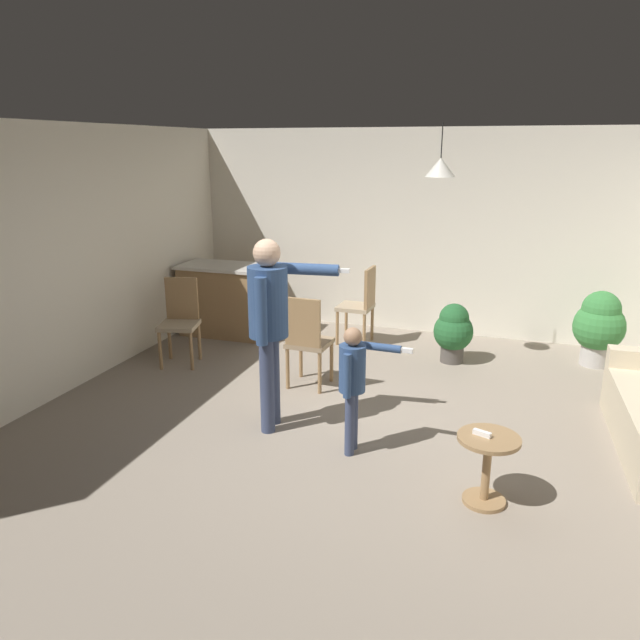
{
  "coord_description": "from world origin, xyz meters",
  "views": [
    {
      "loc": [
        1.17,
        -4.83,
        2.47
      ],
      "look_at": [
        -0.41,
        -0.04,
        1.0
      ],
      "focal_mm": 33.65,
      "sensor_mm": 36.0,
      "label": 1
    }
  ],
  "objects_px": {
    "kitchen_counter": "(228,300)",
    "potted_plant_by_wall": "(599,325)",
    "spare_remote_on_table": "(482,433)",
    "dining_chair_near_wall": "(180,318)",
    "side_table_by_couch": "(487,461)",
    "potted_plant_corner": "(453,330)",
    "person_child": "(353,376)",
    "dining_chair_centre_back": "(361,302)",
    "dining_chair_by_counter": "(307,338)",
    "person_adult": "(270,314)"
  },
  "relations": [
    {
      "from": "kitchen_counter",
      "to": "spare_remote_on_table",
      "type": "distance_m",
      "value": 4.66
    },
    {
      "from": "potted_plant_by_wall",
      "to": "potted_plant_corner",
      "type": "bearing_deg",
      "value": -165.41
    },
    {
      "from": "dining_chair_by_counter",
      "to": "potted_plant_corner",
      "type": "xyz_separation_m",
      "value": [
        1.37,
        1.28,
        -0.16
      ]
    },
    {
      "from": "kitchen_counter",
      "to": "person_child",
      "type": "distance_m",
      "value": 3.62
    },
    {
      "from": "kitchen_counter",
      "to": "dining_chair_near_wall",
      "type": "relative_size",
      "value": 1.26
    },
    {
      "from": "side_table_by_couch",
      "to": "dining_chair_by_counter",
      "type": "height_order",
      "value": "dining_chair_by_counter"
    },
    {
      "from": "side_table_by_couch",
      "to": "potted_plant_corner",
      "type": "distance_m",
      "value": 2.95
    },
    {
      "from": "side_table_by_couch",
      "to": "potted_plant_corner",
      "type": "bearing_deg",
      "value": 100.8
    },
    {
      "from": "side_table_by_couch",
      "to": "potted_plant_by_wall",
      "type": "height_order",
      "value": "potted_plant_by_wall"
    },
    {
      "from": "person_child",
      "to": "kitchen_counter",
      "type": "bearing_deg",
      "value": -134.38
    },
    {
      "from": "potted_plant_corner",
      "to": "potted_plant_by_wall",
      "type": "height_order",
      "value": "potted_plant_by_wall"
    },
    {
      "from": "spare_remote_on_table",
      "to": "dining_chair_by_counter",
      "type": "bearing_deg",
      "value": 139.18
    },
    {
      "from": "person_adult",
      "to": "potted_plant_by_wall",
      "type": "distance_m",
      "value": 4.03
    },
    {
      "from": "kitchen_counter",
      "to": "side_table_by_couch",
      "type": "height_order",
      "value": "kitchen_counter"
    },
    {
      "from": "potted_plant_corner",
      "to": "dining_chair_by_counter",
      "type": "bearing_deg",
      "value": -136.76
    },
    {
      "from": "potted_plant_by_wall",
      "to": "person_child",
      "type": "bearing_deg",
      "value": -126.57
    },
    {
      "from": "person_adult",
      "to": "potted_plant_corner",
      "type": "distance_m",
      "value": 2.72
    },
    {
      "from": "person_child",
      "to": "dining_chair_near_wall",
      "type": "xyz_separation_m",
      "value": [
        -2.48,
        1.46,
        -0.13
      ]
    },
    {
      "from": "side_table_by_couch",
      "to": "person_child",
      "type": "relative_size",
      "value": 0.48
    },
    {
      "from": "kitchen_counter",
      "to": "dining_chair_centre_back",
      "type": "relative_size",
      "value": 1.26
    },
    {
      "from": "dining_chair_by_counter",
      "to": "dining_chair_centre_back",
      "type": "bearing_deg",
      "value": 87.15
    },
    {
      "from": "person_child",
      "to": "potted_plant_corner",
      "type": "bearing_deg",
      "value": 170.25
    },
    {
      "from": "dining_chair_near_wall",
      "to": "spare_remote_on_table",
      "type": "distance_m",
      "value": 4.0
    },
    {
      "from": "dining_chair_near_wall",
      "to": "dining_chair_centre_back",
      "type": "distance_m",
      "value": 2.27
    },
    {
      "from": "kitchen_counter",
      "to": "potted_plant_by_wall",
      "type": "bearing_deg",
      "value": 3.13
    },
    {
      "from": "dining_chair_centre_back",
      "to": "spare_remote_on_table",
      "type": "distance_m",
      "value": 3.66
    },
    {
      "from": "potted_plant_corner",
      "to": "person_child",
      "type": "bearing_deg",
      "value": -102.42
    },
    {
      "from": "dining_chair_centre_back",
      "to": "potted_plant_by_wall",
      "type": "xyz_separation_m",
      "value": [
        2.81,
        0.08,
        -0.06
      ]
    },
    {
      "from": "dining_chair_by_counter",
      "to": "side_table_by_couch",
      "type": "bearing_deg",
      "value": -37.45
    },
    {
      "from": "kitchen_counter",
      "to": "dining_chair_near_wall",
      "type": "bearing_deg",
      "value": -91.03
    },
    {
      "from": "potted_plant_by_wall",
      "to": "person_adult",
      "type": "bearing_deg",
      "value": -137.86
    },
    {
      "from": "dining_chair_near_wall",
      "to": "potted_plant_corner",
      "type": "bearing_deg",
      "value": -176.41
    },
    {
      "from": "side_table_by_couch",
      "to": "person_child",
      "type": "distance_m",
      "value": 1.23
    },
    {
      "from": "kitchen_counter",
      "to": "side_table_by_couch",
      "type": "relative_size",
      "value": 2.42
    },
    {
      "from": "kitchen_counter",
      "to": "dining_chair_near_wall",
      "type": "height_order",
      "value": "dining_chair_near_wall"
    },
    {
      "from": "person_adult",
      "to": "spare_remote_on_table",
      "type": "relative_size",
      "value": 13.25
    },
    {
      "from": "dining_chair_centre_back",
      "to": "potted_plant_by_wall",
      "type": "distance_m",
      "value": 2.81
    },
    {
      "from": "kitchen_counter",
      "to": "dining_chair_near_wall",
      "type": "distance_m",
      "value": 1.18
    },
    {
      "from": "dining_chair_by_counter",
      "to": "dining_chair_centre_back",
      "type": "relative_size",
      "value": 1.0
    },
    {
      "from": "kitchen_counter",
      "to": "person_child",
      "type": "relative_size",
      "value": 1.16
    },
    {
      "from": "person_child",
      "to": "dining_chair_centre_back",
      "type": "bearing_deg",
      "value": -164.06
    },
    {
      "from": "potted_plant_by_wall",
      "to": "spare_remote_on_table",
      "type": "height_order",
      "value": "potted_plant_by_wall"
    },
    {
      "from": "kitchen_counter",
      "to": "potted_plant_by_wall",
      "type": "distance_m",
      "value": 4.61
    },
    {
      "from": "potted_plant_by_wall",
      "to": "spare_remote_on_table",
      "type": "bearing_deg",
      "value": -108.32
    },
    {
      "from": "dining_chair_near_wall",
      "to": "potted_plant_by_wall",
      "type": "xyz_separation_m",
      "value": [
        4.63,
        1.43,
        -0.06
      ]
    },
    {
      "from": "kitchen_counter",
      "to": "person_adult",
      "type": "xyz_separation_m",
      "value": [
        1.65,
        -2.43,
        0.59
      ]
    },
    {
      "from": "kitchen_counter",
      "to": "spare_remote_on_table",
      "type": "bearing_deg",
      "value": -41.12
    },
    {
      "from": "kitchen_counter",
      "to": "dining_chair_centre_back",
      "type": "xyz_separation_m",
      "value": [
        1.8,
        0.17,
        0.07
      ]
    },
    {
      "from": "kitchen_counter",
      "to": "potted_plant_by_wall",
      "type": "relative_size",
      "value": 1.42
    },
    {
      "from": "person_adult",
      "to": "dining_chair_near_wall",
      "type": "xyz_separation_m",
      "value": [
        -1.67,
        1.25,
        -0.52
      ]
    }
  ]
}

